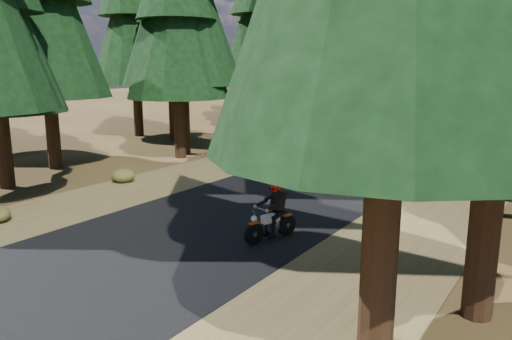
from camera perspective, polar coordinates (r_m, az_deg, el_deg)
The scene contains 7 objects.
ground at distance 13.73m, azimuth -3.51°, elevation -5.58°, with size 120.00×120.00×0.00m, color #422C17.
road at distance 17.82m, azimuth 6.29°, elevation -1.49°, with size 6.00×100.00×0.01m, color black.
shoulder_l at distance 20.30m, azimuth -5.28°, elevation 0.19°, with size 3.20×100.00×0.01m, color brown.
shoulder_r at distance 16.29m, azimuth 20.79°, elevation -3.52°, with size 3.20×100.00×0.01m, color brown.
understory_shrubs at distance 22.77m, azimuth 13.24°, elevation 1.94°, with size 16.24×28.18×0.67m.
rider_lead at distance 11.94m, azimuth 1.71°, elevation -5.89°, with size 0.93×1.66×1.42m.
rider_follow at distance 19.33m, azimuth 0.76°, elevation 1.10°, with size 0.64×1.65×1.43m.
Camera 1 is at (7.97, -10.38, 4.15)m, focal length 35.00 mm.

